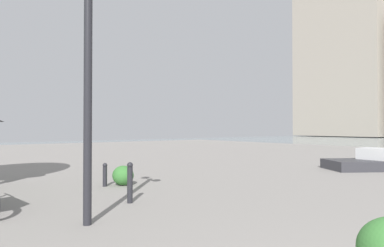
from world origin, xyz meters
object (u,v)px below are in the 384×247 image
lamppost (88,60)px  bollard_near (130,182)px  bollard_mid (105,174)px  boat (381,164)px

lamppost → bollard_near: (1.03, -1.29, -2.33)m
lamppost → bollard_mid: size_ratio=6.43×
lamppost → bollard_mid: (3.28, -1.64, -2.45)m
bollard_mid → bollard_near: bearing=171.3°
lamppost → boat: 12.07m
bollard_near → boat: 10.53m
bollard_near → boat: bearing=-94.1°
bollard_mid → boat: boat is taller
lamppost → bollard_mid: 4.41m
bollard_near → bollard_mid: size_ratio=1.35×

